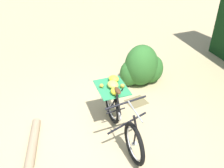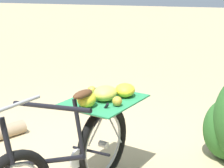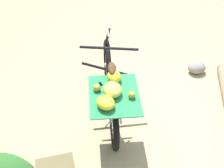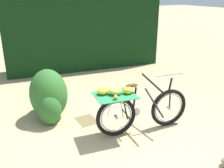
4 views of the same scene
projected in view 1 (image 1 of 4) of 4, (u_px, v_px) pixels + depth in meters
ground_plane at (101, 133)px, 4.86m from camera, size 60.00×60.00×0.00m
bicycle at (120, 114)px, 4.59m from camera, size 0.79×1.80×1.03m
fallen_log at (31, 154)px, 4.35m from camera, size 0.75×1.56×0.16m
shrub_cluster at (142, 67)px, 6.02m from camera, size 1.06×0.72×1.01m
leaf_litter_patch at (136, 102)px, 5.65m from camera, size 0.44×0.36×0.01m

